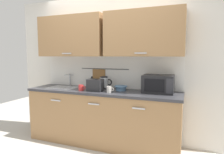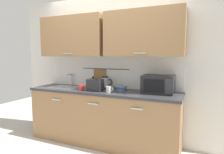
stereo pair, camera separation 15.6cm
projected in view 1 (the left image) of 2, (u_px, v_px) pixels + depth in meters
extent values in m
plane|color=#B7B2A8|center=(94.00, 151.00, 3.03)|extent=(8.00, 8.00, 0.00)
cube|color=#997047|center=(102.00, 118.00, 3.26)|extent=(2.50, 0.60, 0.86)
cube|color=#B7B7BC|center=(56.00, 100.00, 3.19)|extent=(0.18, 0.02, 0.02)
cube|color=#B7B7BC|center=(94.00, 104.00, 2.94)|extent=(0.18, 0.02, 0.02)
cube|color=#B7B7BC|center=(139.00, 108.00, 2.69)|extent=(0.18, 0.02, 0.02)
cube|color=#333338|center=(102.00, 91.00, 3.21)|extent=(2.53, 0.63, 0.04)
cube|color=#9EA0A5|center=(63.00, 90.00, 3.51)|extent=(0.52, 0.38, 0.09)
cube|color=silver|center=(110.00, 68.00, 3.48)|extent=(3.70, 0.06, 2.50)
cube|color=silver|center=(109.00, 72.00, 3.46)|extent=(2.50, 0.01, 0.55)
cube|color=#997047|center=(72.00, 36.00, 3.47)|extent=(1.22, 0.33, 0.70)
cube|color=#B7B7BC|center=(67.00, 53.00, 3.34)|extent=(0.18, 0.01, 0.02)
cube|color=#997047|center=(143.00, 34.00, 3.01)|extent=(1.22, 0.33, 0.70)
cube|color=#B7B7BC|center=(141.00, 53.00, 2.88)|extent=(0.18, 0.01, 0.02)
cylinder|color=#333338|center=(104.00, 69.00, 3.47)|extent=(0.90, 0.01, 0.01)
cube|color=olive|center=(99.00, 79.00, 3.52)|extent=(0.24, 0.02, 0.34)
cylinder|color=#B2B5BA|center=(70.00, 80.00, 3.71)|extent=(0.03, 0.03, 0.22)
cylinder|color=#B2B5BA|center=(67.00, 75.00, 3.63)|extent=(0.02, 0.16, 0.02)
cube|color=#B2B5BA|center=(72.00, 75.00, 3.69)|extent=(0.07, 0.02, 0.01)
cube|color=black|center=(158.00, 84.00, 2.98)|extent=(0.46, 0.34, 0.27)
cube|color=black|center=(154.00, 85.00, 2.83)|extent=(0.29, 0.01, 0.18)
cube|color=#2D2D33|center=(169.00, 86.00, 2.76)|extent=(0.09, 0.01, 0.21)
cylinder|color=black|center=(104.00, 88.00, 3.39)|extent=(0.16, 0.16, 0.02)
cylinder|color=#B2B7BC|center=(104.00, 82.00, 3.38)|extent=(0.15, 0.15, 0.17)
cylinder|color=#262628|center=(104.00, 77.00, 3.37)|extent=(0.13, 0.13, 0.02)
torus|color=black|center=(109.00, 82.00, 3.34)|extent=(0.11, 0.02, 0.11)
cylinder|color=#3F8CD8|center=(92.00, 83.00, 3.48)|extent=(0.06, 0.06, 0.16)
cylinder|color=black|center=(92.00, 77.00, 3.47)|extent=(0.03, 0.03, 0.04)
cylinder|color=red|center=(81.00, 88.00, 3.16)|extent=(0.08, 0.08, 0.09)
torus|color=red|center=(84.00, 88.00, 3.14)|extent=(0.06, 0.01, 0.06)
cylinder|color=#4C7093|center=(121.00, 88.00, 3.18)|extent=(0.17, 0.17, 0.07)
torus|color=#4C7093|center=(121.00, 86.00, 3.17)|extent=(0.21, 0.21, 0.01)
cube|color=#232326|center=(95.00, 85.00, 3.13)|extent=(0.24, 0.17, 0.19)
cube|color=black|center=(93.00, 79.00, 3.13)|extent=(0.03, 0.12, 0.01)
cube|color=black|center=(97.00, 80.00, 3.10)|extent=(0.03, 0.12, 0.01)
cube|color=black|center=(88.00, 83.00, 3.17)|extent=(0.02, 0.02, 0.02)
cylinder|color=silver|center=(109.00, 89.00, 3.02)|extent=(0.08, 0.08, 0.09)
torus|color=silver|center=(112.00, 89.00, 3.00)|extent=(0.06, 0.01, 0.06)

